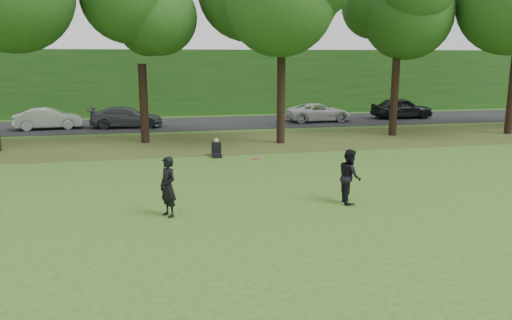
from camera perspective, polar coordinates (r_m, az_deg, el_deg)
The scene contains 9 objects.
ground at distance 13.88m, azimuth -0.46°, elevation -7.11°, with size 120.00×120.00×0.00m, color #325219.
leaf_litter at distance 26.39m, azimuth -6.01°, elevation 1.92°, with size 60.00×7.00×0.01m, color #4D401B.
street at distance 34.27m, azimuth -7.38°, elevation 4.16°, with size 70.00×7.00×0.02m, color black.
far_hedge at distance 40.01m, azimuth -8.16°, elevation 8.80°, with size 70.00×3.00×5.00m, color #1C4814.
player_left at distance 14.36m, azimuth -10.03°, elevation -3.03°, with size 0.63×0.42×1.74m, color black.
player_right at distance 15.72m, azimuth 10.66°, elevation -1.84°, with size 0.83×0.64×1.70m, color black.
parked_cars at distance 33.59m, azimuth -8.56°, elevation 5.19°, with size 36.55×3.07×1.54m.
frisbee at distance 14.24m, azimuth 0.16°, elevation 0.18°, with size 0.33×0.31×0.17m.
seated_person at distance 22.85m, azimuth -4.54°, elevation 1.19°, with size 0.44×0.74×0.83m.
Camera 1 is at (-2.57, -12.88, 4.49)m, focal length 35.00 mm.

